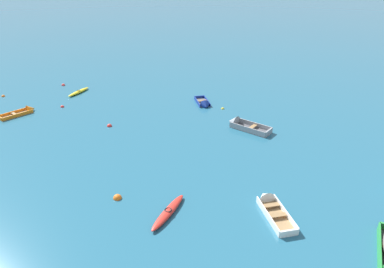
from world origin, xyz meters
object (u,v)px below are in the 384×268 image
object	(u,v)px
rowboat_white_near_right	(270,205)
rowboat_orange_center	(25,111)
mooring_buoy_trailing	(63,85)
mooring_buoy_near_foreground	(62,107)
rowboat_grey_far_left	(241,125)
mooring_buoy_central	(3,96)
kayak_yellow_distant_center	(79,92)
kayak_red_cluster_outer	(168,212)
mooring_buoy_between_boats_right	(109,126)
mooring_buoy_far_field	(223,109)
mooring_buoy_between_boats_left	(118,198)
rowboat_deep_blue_midfield_right	(204,104)

from	to	relation	value
rowboat_white_near_right	rowboat_orange_center	bearing A→B (deg)	134.59
mooring_buoy_trailing	mooring_buoy_near_foreground	bearing A→B (deg)	-82.49
rowboat_white_near_right	rowboat_grey_far_left	bearing A→B (deg)	80.91
rowboat_orange_center	rowboat_white_near_right	bearing A→B (deg)	-45.41
rowboat_grey_far_left	mooring_buoy_central	size ratio (longest dim) A/B	10.24
kayak_yellow_distant_center	mooring_buoy_trailing	distance (m)	3.48
rowboat_white_near_right	mooring_buoy_central	bearing A→B (deg)	132.36
rowboat_white_near_right	mooring_buoy_central	world-z (taller)	rowboat_white_near_right
kayak_red_cluster_outer	mooring_buoy_between_boats_right	distance (m)	12.07
rowboat_orange_center	mooring_buoy_far_field	world-z (taller)	rowboat_orange_center
rowboat_orange_center	mooring_buoy_between_boats_right	size ratio (longest dim) A/B	7.36
mooring_buoy_between_boats_left	rowboat_grey_far_left	bearing A→B (deg)	39.03
rowboat_grey_far_left	mooring_buoy_between_boats_right	distance (m)	10.48
kayak_yellow_distant_center	rowboat_deep_blue_midfield_right	xyz separation A→B (m)	(11.69, -5.67, -0.00)
mooring_buoy_far_field	mooring_buoy_near_foreground	world-z (taller)	mooring_buoy_near_foreground
mooring_buoy_central	mooring_buoy_far_field	bearing A→B (deg)	-19.12
mooring_buoy_far_field	rowboat_white_near_right	bearing A→B (deg)	-94.83
kayak_yellow_distant_center	mooring_buoy_between_boats_right	distance (m)	9.30
kayak_red_cluster_outer	rowboat_grey_far_left	size ratio (longest dim) A/B	0.85
rowboat_deep_blue_midfield_right	mooring_buoy_far_field	xyz separation A→B (m)	(1.48, -1.08, -0.14)
rowboat_deep_blue_midfield_right	mooring_buoy_far_field	bearing A→B (deg)	-36.20
kayak_red_cluster_outer	rowboat_orange_center	xyz separation A→B (m)	(-10.66, 15.81, -0.02)
mooring_buoy_far_field	mooring_buoy_between_boats_right	world-z (taller)	mooring_buoy_between_boats_right
mooring_buoy_central	mooring_buoy_trailing	xyz separation A→B (m)	(5.27, 2.60, 0.00)
kayak_yellow_distant_center	rowboat_grey_far_left	bearing A→B (deg)	-38.29
rowboat_white_near_right	mooring_buoy_trailing	world-z (taller)	rowboat_white_near_right
kayak_red_cluster_outer	mooring_buoy_central	world-z (taller)	kayak_red_cluster_outer
rowboat_white_near_right	kayak_yellow_distant_center	xyz separation A→B (m)	(-11.98, 20.72, -0.03)
mooring_buoy_between_boats_left	kayak_yellow_distant_center	bearing A→B (deg)	102.38
mooring_buoy_central	rowboat_orange_center	bearing A→B (deg)	-56.49
rowboat_grey_far_left	mooring_buoy_far_field	distance (m)	4.00
rowboat_deep_blue_midfield_right	mooring_buoy_far_field	world-z (taller)	rowboat_deep_blue_midfield_right
rowboat_grey_far_left	mooring_buoy_central	xyz separation A→B (m)	(-20.77, 11.03, -0.20)
kayak_red_cluster_outer	mooring_buoy_trailing	bearing A→B (deg)	110.24
mooring_buoy_central	mooring_buoy_near_foreground	distance (m)	7.32
rowboat_grey_far_left	mooring_buoy_far_field	xyz separation A→B (m)	(-0.42, 3.97, -0.20)
kayak_red_cluster_outer	rowboat_grey_far_left	xyz separation A→B (m)	(6.94, 9.57, 0.05)
rowboat_grey_far_left	rowboat_deep_blue_midfield_right	bearing A→B (deg)	110.56
mooring_buoy_far_field	mooring_buoy_trailing	world-z (taller)	mooring_buoy_trailing
mooring_buoy_central	mooring_buoy_between_boats_left	xyz separation A→B (m)	(11.24, -18.76, 0.00)
mooring_buoy_central	mooring_buoy_near_foreground	world-z (taller)	same
rowboat_orange_center	kayak_red_cluster_outer	bearing A→B (deg)	-56.02
mooring_buoy_central	kayak_yellow_distant_center	bearing A→B (deg)	-2.42
rowboat_white_near_right	rowboat_deep_blue_midfield_right	size ratio (longest dim) A/B	1.19
rowboat_deep_blue_midfield_right	mooring_buoy_central	distance (m)	19.80
kayak_red_cluster_outer	mooring_buoy_between_boats_left	xyz separation A→B (m)	(-2.59, 1.84, -0.15)
mooring_buoy_between_boats_right	mooring_buoy_central	bearing A→B (deg)	139.37
mooring_buoy_near_foreground	mooring_buoy_between_boats_right	bearing A→B (deg)	-49.07
kayak_red_cluster_outer	mooring_buoy_far_field	bearing A→B (deg)	64.29
rowboat_grey_far_left	mooring_buoy_near_foreground	xyz separation A→B (m)	(-14.63, 7.04, -0.20)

